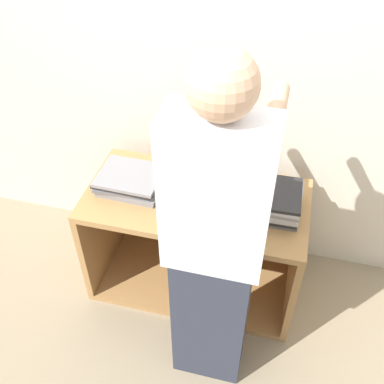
{
  "coord_description": "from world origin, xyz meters",
  "views": [
    {
      "loc": [
        0.4,
        -1.38,
        2.3
      ],
      "look_at": [
        0.0,
        0.21,
        0.82
      ],
      "focal_mm": 42.0,
      "sensor_mm": 36.0,
      "label": 1
    }
  ],
  "objects_px": {
    "laptop_open": "(199,183)",
    "person": "(214,250)",
    "laptop_stack_right": "(266,200)",
    "laptop_stack_left": "(131,180)"
  },
  "relations": [
    {
      "from": "laptop_open",
      "to": "person",
      "type": "distance_m",
      "value": 0.6
    },
    {
      "from": "laptop_open",
      "to": "laptop_stack_right",
      "type": "xyz_separation_m",
      "value": [
        0.36,
        -0.05,
        0.01
      ]
    },
    {
      "from": "laptop_open",
      "to": "person",
      "type": "height_order",
      "value": "person"
    },
    {
      "from": "laptop_open",
      "to": "laptop_stack_left",
      "type": "height_order",
      "value": "laptop_open"
    },
    {
      "from": "laptop_stack_right",
      "to": "person",
      "type": "distance_m",
      "value": 0.54
    },
    {
      "from": "laptop_stack_left",
      "to": "laptop_stack_right",
      "type": "distance_m",
      "value": 0.72
    },
    {
      "from": "laptop_stack_left",
      "to": "person",
      "type": "relative_size",
      "value": 0.2
    },
    {
      "from": "laptop_stack_right",
      "to": "person",
      "type": "relative_size",
      "value": 0.2
    },
    {
      "from": "laptop_stack_right",
      "to": "laptop_stack_left",
      "type": "bearing_deg",
      "value": -179.82
    },
    {
      "from": "laptop_stack_right",
      "to": "person",
      "type": "height_order",
      "value": "person"
    }
  ]
}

